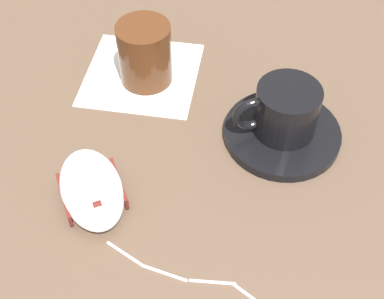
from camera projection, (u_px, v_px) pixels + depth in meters
name	position (u px, v px, depth m)	size (l,w,h in m)	color
ground_plane	(194.00, 124.00, 0.67)	(3.00, 3.00, 0.00)	brown
saucer	(282.00, 133.00, 0.66)	(0.14, 0.14, 0.01)	black
coffee_cup	(285.00, 110.00, 0.63)	(0.10, 0.08, 0.06)	black
computer_mouse	(92.00, 189.00, 0.59)	(0.10, 0.13, 0.04)	silver
mouse_cable	(208.00, 285.00, 0.53)	(0.20, 0.12, 0.00)	white
napkin_under_glass	(142.00, 74.00, 0.73)	(0.15, 0.15, 0.00)	silver
drinking_glass	(145.00, 53.00, 0.69)	(0.07, 0.07, 0.08)	#4C2814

